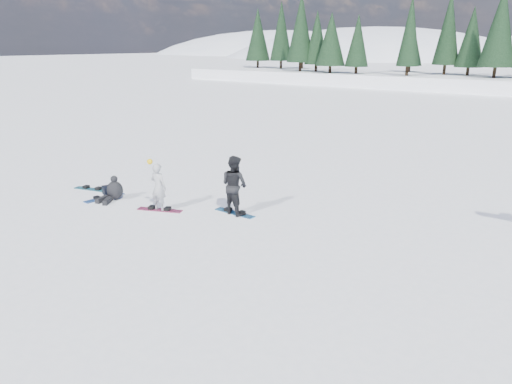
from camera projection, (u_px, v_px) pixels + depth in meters
ground at (165, 235)px, 14.17m from camera, size 420.00×420.00×0.00m
snowboarder_woman at (158, 187)px, 16.05m from camera, size 0.62×0.45×1.72m
snowboarder_man at (234, 185)px, 15.73m from camera, size 1.00×0.82×1.89m
seated_rider at (114, 191)px, 17.31m from camera, size 0.77×1.11×0.85m
gear_bag at (108, 190)px, 17.96m from camera, size 0.53×0.46×0.30m
snowboard_woman at (160, 210)px, 16.28m from camera, size 1.49×0.84×0.03m
snowboard_man at (235, 213)px, 15.99m from camera, size 1.51×0.32×0.03m
snowboard_loose_a at (104, 198)px, 17.57m from camera, size 0.41×1.52×0.03m
snowboard_loose_c at (92, 189)px, 18.58m from camera, size 1.52×0.65×0.03m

